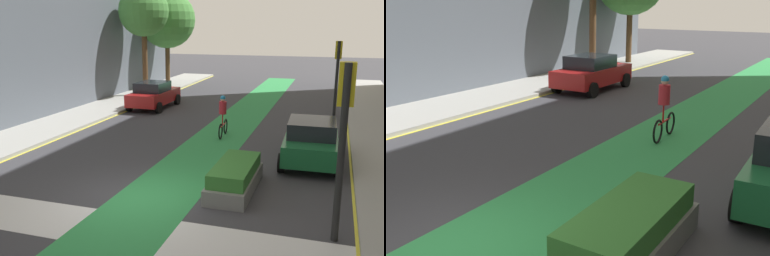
% 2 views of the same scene
% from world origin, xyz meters
% --- Properties ---
extents(ground_plane, '(120.00, 120.00, 0.00)m').
position_xyz_m(ground_plane, '(0.00, 0.00, 0.00)').
color(ground_plane, '#38383D').
extents(car_red_left_far, '(2.04, 4.21, 1.57)m').
position_xyz_m(car_red_left_far, '(-4.90, 12.82, 0.80)').
color(car_red_left_far, '#A51919').
rests_on(car_red_left_far, ground_plane).
extents(cyclist_in_lane, '(0.32, 1.73, 1.86)m').
position_xyz_m(cyclist_in_lane, '(0.68, 7.47, 0.97)').
color(cyclist_in_lane, black).
rests_on(cyclist_in_lane, ground_plane).
extents(median_planter, '(1.17, 3.04, 0.85)m').
position_xyz_m(median_planter, '(2.60, 1.40, 0.40)').
color(median_planter, slate).
rests_on(median_planter, ground_plane).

